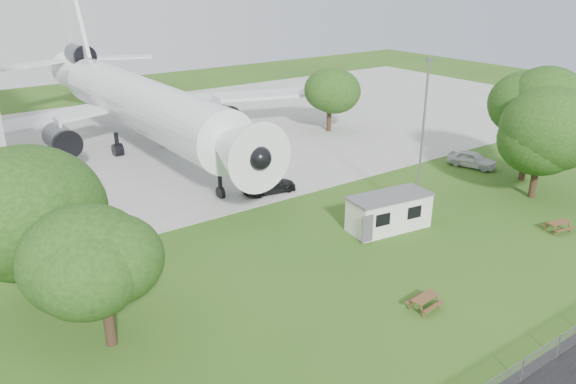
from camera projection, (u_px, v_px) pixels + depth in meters
ground at (399, 283)px, 34.12m from camera, size 160.00×160.00×0.00m
concrete_apron at (151, 141)px, 62.83m from camera, size 120.00×46.00×0.03m
airliner at (136, 100)px, 58.20m from camera, size 46.36×47.73×17.69m
site_cabin at (389, 212)px, 40.95m from camera, size 6.90×3.52×2.62m
picnic_west at (424, 308)px, 31.54m from camera, size 1.95×1.68×0.76m
picnic_east at (557, 231)px, 40.91m from camera, size 2.04×1.79×0.76m
fence at (544, 366)px, 26.94m from camera, size 58.00×0.04×1.30m
lamp_mast at (422, 142)px, 41.08m from camera, size 0.16×0.16×12.00m
tree_west_big at (28, 209)px, 29.77m from camera, size 9.29×9.29×10.53m
tree_west_small at (101, 261)px, 26.78m from camera, size 6.76×6.76×8.17m
tree_east_front at (542, 134)px, 45.19m from camera, size 8.18×8.18×9.59m
tree_east_back at (534, 104)px, 48.48m from camera, size 7.15×7.15×10.60m
tree_far_apron at (330, 94)px, 65.20m from camera, size 6.68×6.68×7.82m
car_ne_hatch at (472, 159)px, 54.17m from camera, size 3.16×4.93×1.56m
car_apron_van at (269, 185)px, 47.85m from camera, size 4.99×2.60×1.38m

